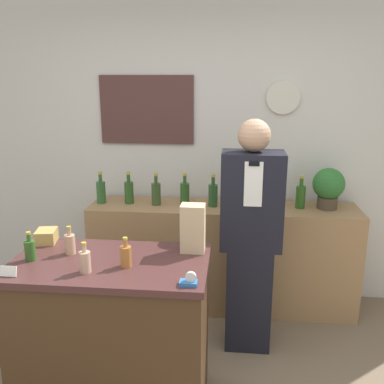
{
  "coord_description": "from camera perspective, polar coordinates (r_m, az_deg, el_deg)",
  "views": [
    {
      "loc": [
        0.32,
        -1.74,
        1.98
      ],
      "look_at": [
        0.03,
        1.08,
        1.21
      ],
      "focal_mm": 40.0,
      "sensor_mm": 36.0,
      "label": 1
    }
  ],
  "objects": [
    {
      "name": "counter_bottle_1",
      "position": [
        2.64,
        -15.96,
        -6.62
      ],
      "size": [
        0.06,
        0.06,
        0.17
      ],
      "color": "tan",
      "rests_on": "display_counter"
    },
    {
      "name": "shelf_bottle_3",
      "position": [
        3.62,
        -0.97,
        -0.11
      ],
      "size": [
        0.08,
        0.08,
        0.28
      ],
      "color": "#2B5320",
      "rests_on": "back_shelf"
    },
    {
      "name": "shopkeeper",
      "position": [
        3.1,
        7.78,
        -6.25
      ],
      "size": [
        0.43,
        0.27,
        1.71
      ],
      "color": "black",
      "rests_on": "ground_plane"
    },
    {
      "name": "shelf_bottle_6",
      "position": [
        3.6,
        10.5,
        -0.46
      ],
      "size": [
        0.08,
        0.08,
        0.28
      ],
      "color": "#345520",
      "rests_on": "back_shelf"
    },
    {
      "name": "counter_bottle_3",
      "position": [
        2.41,
        -8.81,
        -8.39
      ],
      "size": [
        0.06,
        0.06,
        0.17
      ],
      "color": "#A7672F",
      "rests_on": "display_counter"
    },
    {
      "name": "display_counter",
      "position": [
        2.75,
        -10.45,
        -18.19
      ],
      "size": [
        1.13,
        0.63,
        0.96
      ],
      "color": "#422B19",
      "rests_on": "ground_plane"
    },
    {
      "name": "back_shelf",
      "position": [
        3.77,
        4.04,
        -8.6
      ],
      "size": [
        2.26,
        0.46,
        0.92
      ],
      "color": "#9E754C",
      "rests_on": "ground_plane"
    },
    {
      "name": "shelf_bottle_2",
      "position": [
        3.62,
        -4.81,
        -0.14
      ],
      "size": [
        0.08,
        0.08,
        0.28
      ],
      "color": "#344A25",
      "rests_on": "back_shelf"
    },
    {
      "name": "shelf_bottle_5",
      "position": [
        3.58,
        6.67,
        -0.37
      ],
      "size": [
        0.08,
        0.08,
        0.28
      ],
      "color": "#2B5626",
      "rests_on": "back_shelf"
    },
    {
      "name": "shelf_bottle_7",
      "position": [
        3.63,
        14.28,
        -0.53
      ],
      "size": [
        0.08,
        0.08,
        0.28
      ],
      "color": "#2A571D",
      "rests_on": "back_shelf"
    },
    {
      "name": "shelf_bottle_4",
      "position": [
        3.57,
        2.82,
        -0.32
      ],
      "size": [
        0.08,
        0.08,
        0.28
      ],
      "color": "#274D27",
      "rests_on": "back_shelf"
    },
    {
      "name": "shelf_bottle_0",
      "position": [
        3.75,
        -12.04,
        0.09
      ],
      "size": [
        0.08,
        0.08,
        0.28
      ],
      "color": "#2C572A",
      "rests_on": "back_shelf"
    },
    {
      "name": "gift_box",
      "position": [
        2.87,
        -18.84,
        -5.58
      ],
      "size": [
        0.14,
        0.16,
        0.08
      ],
      "color": "tan",
      "rests_on": "display_counter"
    },
    {
      "name": "counter_bottle_2",
      "position": [
        2.38,
        -14.08,
        -8.93
      ],
      "size": [
        0.06,
        0.06,
        0.17
      ],
      "color": "tan",
      "rests_on": "display_counter"
    },
    {
      "name": "price_card_left",
      "position": [
        2.48,
        -23.29,
        -9.69
      ],
      "size": [
        0.09,
        0.02,
        0.06
      ],
      "color": "white",
      "rests_on": "display_counter"
    },
    {
      "name": "potted_plant",
      "position": [
        3.66,
        17.74,
        0.73
      ],
      "size": [
        0.26,
        0.26,
        0.34
      ],
      "color": "#4C3D2D",
      "rests_on": "back_shelf"
    },
    {
      "name": "counter_bottle_0",
      "position": [
        2.63,
        -20.79,
        -7.19
      ],
      "size": [
        0.06,
        0.06,
        0.17
      ],
      "color": "#2C551F",
      "rests_on": "display_counter"
    },
    {
      "name": "back_wall",
      "position": [
        3.8,
        0.8,
        5.79
      ],
      "size": [
        5.2,
        0.09,
        2.7
      ],
      "color": "silver",
      "rests_on": "ground_plane"
    },
    {
      "name": "shelf_bottle_1",
      "position": [
        3.7,
        -8.4,
        0.07
      ],
      "size": [
        0.08,
        0.08,
        0.28
      ],
      "color": "#2B5021",
      "rests_on": "back_shelf"
    },
    {
      "name": "tape_dispenser",
      "position": [
        2.2,
        -0.37,
        -11.78
      ],
      "size": [
        0.09,
        0.06,
        0.07
      ],
      "color": "#2D66A8",
      "rests_on": "display_counter"
    },
    {
      "name": "paper_bag",
      "position": [
        2.55,
        0.11,
        -4.85
      ],
      "size": [
        0.14,
        0.11,
        0.29
      ],
      "color": "tan",
      "rests_on": "display_counter"
    }
  ]
}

